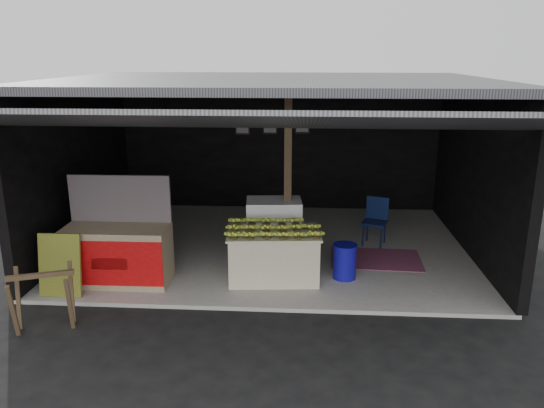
# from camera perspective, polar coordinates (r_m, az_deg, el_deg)

# --- Properties ---
(ground) EXTENTS (80.00, 80.00, 0.00)m
(ground) POSITION_cam_1_polar(r_m,az_deg,el_deg) (7.43, -1.28, -11.51)
(ground) COLOR black
(ground) RESTS_ON ground
(concrete_slab) EXTENTS (7.00, 5.00, 0.06)m
(concrete_slab) POSITION_cam_1_polar(r_m,az_deg,el_deg) (9.70, 0.00, -4.53)
(concrete_slab) COLOR gray
(concrete_slab) RESTS_ON ground
(shophouse) EXTENTS (7.40, 7.29, 3.02)m
(shophouse) POSITION_cam_1_polar(r_m,az_deg,el_deg) (9.49, 0.13, 7.93)
(shophouse) COLOR black
(shophouse) RESTS_ON ground
(banana_table) EXTENTS (1.46, 0.97, 0.77)m
(banana_table) POSITION_cam_1_polar(r_m,az_deg,el_deg) (8.14, 0.18, -5.52)
(banana_table) COLOR silver
(banana_table) RESTS_ON concrete_slab
(banana_pile) EXTENTS (1.34, 0.87, 0.15)m
(banana_pile) POSITION_cam_1_polar(r_m,az_deg,el_deg) (7.98, 0.18, -2.46)
(banana_pile) COLOR #CBD72D
(banana_pile) RESTS_ON banana_table
(white_crate) EXTENTS (0.96, 0.69, 1.01)m
(white_crate) POSITION_cam_1_polar(r_m,az_deg,el_deg) (8.94, 0.20, -2.70)
(white_crate) COLOR white
(white_crate) RESTS_ON concrete_slab
(neighbor_stall) EXTENTS (1.56, 0.72, 1.60)m
(neighbor_stall) POSITION_cam_1_polar(r_m,az_deg,el_deg) (8.33, -16.27, -4.96)
(neighbor_stall) COLOR #998466
(neighbor_stall) RESTS_ON concrete_slab
(green_signboard) EXTENTS (0.61, 0.19, 0.91)m
(green_signboard) POSITION_cam_1_polar(r_m,az_deg,el_deg) (8.16, -21.86, -6.13)
(green_signboard) COLOR black
(green_signboard) RESTS_ON concrete_slab
(sawhorse) EXTENTS (0.89, 0.88, 0.78)m
(sawhorse) POSITION_cam_1_polar(r_m,az_deg,el_deg) (7.36, -23.45, -8.90)
(sawhorse) COLOR brown
(sawhorse) RESTS_ON ground
(water_barrel) EXTENTS (0.35, 0.35, 0.52)m
(water_barrel) POSITION_cam_1_polar(r_m,az_deg,el_deg) (8.28, 7.81, -6.22)
(water_barrel) COLOR #0F0C88
(water_barrel) RESTS_ON concrete_slab
(plastic_chair) EXTENTS (0.52, 0.52, 0.86)m
(plastic_chair) POSITION_cam_1_polar(r_m,az_deg,el_deg) (9.77, 11.11, -1.37)
(plastic_chair) COLOR #091336
(plastic_chair) RESTS_ON concrete_slab
(magenta_rug) EXTENTS (1.54, 1.07, 0.01)m
(magenta_rug) POSITION_cam_1_polar(r_m,az_deg,el_deg) (9.19, 11.10, -5.80)
(magenta_rug) COLOR maroon
(magenta_rug) RESTS_ON concrete_slab
(picture_frames) EXTENTS (1.62, 0.04, 0.46)m
(picture_frames) POSITION_cam_1_polar(r_m,az_deg,el_deg) (11.58, -0.05, 8.54)
(picture_frames) COLOR black
(picture_frames) RESTS_ON shophouse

